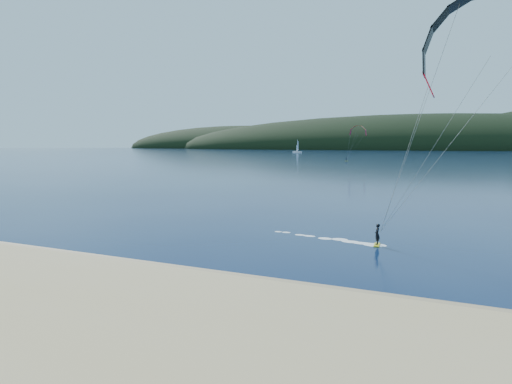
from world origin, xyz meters
TOP-DOWN VIEW (x-y plane):
  - ground at (0.00, 0.00)m, footprint 1800.00×1800.00m
  - wet_sand at (0.00, 4.50)m, footprint 220.00×2.50m
  - headland at (0.63, 745.28)m, footprint 1200.00×310.00m
  - kitesurfer_near at (17.56, 13.51)m, footprint 22.81×7.69m
  - kitesurfer_far at (-27.52, 198.02)m, footprint 11.22×5.98m
  - sailboat at (-128.13, 401.38)m, footprint 9.10×6.01m

SIDE VIEW (x-z plane):
  - ground at x=0.00m, z-range 0.00..0.00m
  - headland at x=0.63m, z-range -70.00..70.00m
  - wet_sand at x=0.00m, z-range 0.00..0.10m
  - sailboat at x=-128.13m, z-range -5.66..7.61m
  - kitesurfer_far at x=-27.52m, z-range 5.50..21.08m
  - kitesurfer_near at x=17.56m, z-range 4.67..22.87m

